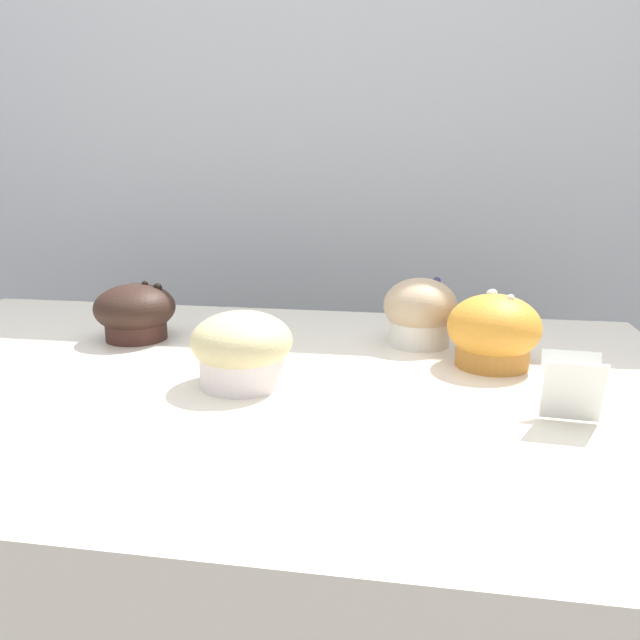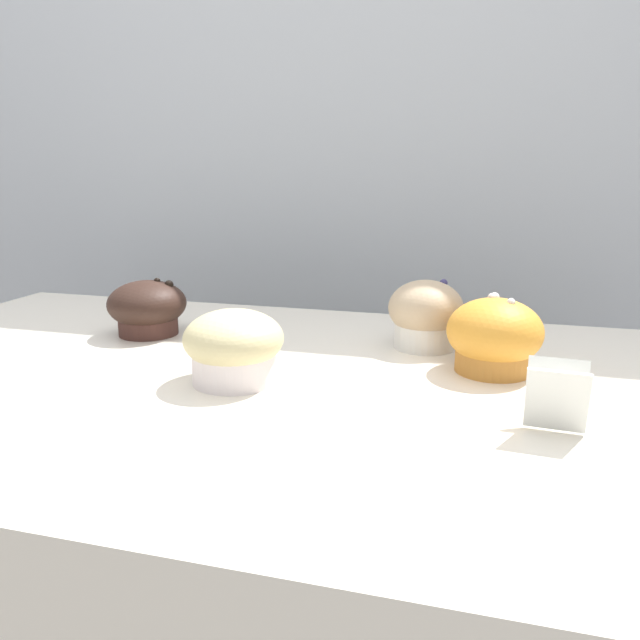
% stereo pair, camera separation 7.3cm
% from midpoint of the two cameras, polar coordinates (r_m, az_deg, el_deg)
% --- Properties ---
extents(wall_back, '(3.20, 0.10, 1.80)m').
position_cam_midpoint_polar(wall_back, '(1.25, 4.18, 3.76)').
color(wall_back, '#B2B7BC').
rests_on(wall_back, ground).
extents(muffin_front_center, '(0.10, 0.10, 0.08)m').
position_cam_midpoint_polar(muffin_front_center, '(0.85, -13.18, 1.06)').
color(muffin_front_center, '#42261F').
rests_on(muffin_front_center, display_counter).
extents(muffin_back_left, '(0.09, 0.09, 0.09)m').
position_cam_midpoint_polar(muffin_back_left, '(0.79, 12.27, 0.46)').
color(muffin_back_left, silver).
rests_on(muffin_back_left, display_counter).
extents(muffin_back_right, '(0.10, 0.10, 0.09)m').
position_cam_midpoint_polar(muffin_back_right, '(0.71, 18.50, -1.52)').
color(muffin_back_right, '#BF7930').
rests_on(muffin_back_right, display_counter).
extents(muffin_front_left, '(0.10, 0.10, 0.08)m').
position_cam_midpoint_polar(muffin_front_left, '(0.65, -4.72, -2.46)').
color(muffin_front_left, white).
rests_on(muffin_front_left, display_counter).
extents(price_card, '(0.05, 0.05, 0.06)m').
position_cam_midpoint_polar(price_card, '(0.58, 24.29, -6.48)').
color(price_card, white).
rests_on(price_card, display_counter).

